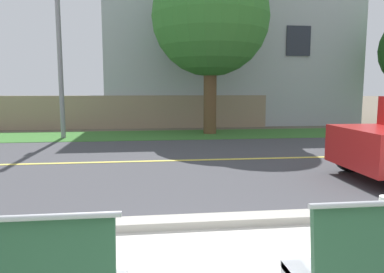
% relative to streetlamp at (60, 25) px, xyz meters
% --- Properties ---
extents(ground_plane, '(140.00, 140.00, 0.00)m').
position_rel_streetlamp_xyz_m(ground_plane, '(3.26, -3.18, -3.82)').
color(ground_plane, '#665B4C').
extents(curb_edge, '(44.00, 0.30, 0.11)m').
position_rel_streetlamp_xyz_m(curb_edge, '(3.26, -8.83, -3.77)').
color(curb_edge, '#ADA89E').
rests_on(curb_edge, ground_plane).
extents(street_asphalt, '(52.00, 8.00, 0.01)m').
position_rel_streetlamp_xyz_m(street_asphalt, '(3.26, -4.68, -3.82)').
color(street_asphalt, '#424247').
rests_on(street_asphalt, ground_plane).
extents(road_centre_line, '(48.00, 0.14, 0.01)m').
position_rel_streetlamp_xyz_m(road_centre_line, '(3.26, -4.68, -3.81)').
color(road_centre_line, '#E0CC4C').
rests_on(road_centre_line, ground_plane).
extents(far_verge_grass, '(48.00, 2.80, 0.02)m').
position_rel_streetlamp_xyz_m(far_verge_grass, '(3.26, 0.19, -3.81)').
color(far_verge_grass, '#38702D').
rests_on(far_verge_grass, ground_plane).
extents(streetlamp, '(0.24, 2.10, 6.64)m').
position_rel_streetlamp_xyz_m(streetlamp, '(0.00, 0.00, 0.00)').
color(streetlamp, gray).
rests_on(streetlamp, ground_plane).
extents(shade_tree_far_left, '(4.27, 4.27, 7.05)m').
position_rel_streetlamp_xyz_m(shade_tree_far_left, '(5.34, 0.33, 0.76)').
color(shade_tree_far_left, brown).
rests_on(shade_tree_far_left, ground_plane).
extents(garden_wall, '(13.00, 0.36, 1.40)m').
position_rel_streetlamp_xyz_m(garden_wall, '(1.57, 2.71, -3.12)').
color(garden_wall, gray).
rests_on(garden_wall, ground_plane).
extents(house_across_street, '(12.59, 6.91, 7.46)m').
position_rel_streetlamp_xyz_m(house_across_street, '(6.91, 5.91, -0.05)').
color(house_across_street, '#A3ADB2').
rests_on(house_across_street, ground_plane).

